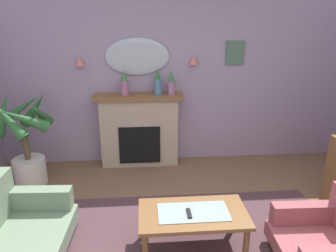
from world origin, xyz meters
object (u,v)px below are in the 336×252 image
object	(u,v)px
mantel_vase_left	(158,83)
wall_sconce_left	(79,61)
coffee_table	(193,217)
armchair_by_coffee_table	(331,240)
mantel_vase_centre	(124,84)
tv_remote	(189,214)
wall_sconce_right	(194,60)
fireplace	(139,131)
mantel_vase_right	(171,84)
potted_plant_corner_palm	(25,139)
framed_picture	(235,53)
wall_mirror	(137,57)

from	to	relation	value
mantel_vase_left	wall_sconce_left	xyz separation A→B (m)	(-1.15, 0.12, 0.32)
coffee_table	armchair_by_coffee_table	world-z (taller)	armchair_by_coffee_table
mantel_vase_centre	tv_remote	size ratio (longest dim) A/B	2.37
wall_sconce_right	coffee_table	bearing A→B (deg)	-98.08
fireplace	coffee_table	distance (m)	2.15
fireplace	mantel_vase_right	distance (m)	0.90
wall_sconce_left	mantel_vase_centre	bearing A→B (deg)	-10.46
potted_plant_corner_palm	wall_sconce_left	bearing A→B (deg)	40.89
wall_sconce_left	wall_sconce_right	bearing A→B (deg)	0.00
wall_sconce_right	coffee_table	size ratio (longest dim) A/B	0.13
fireplace	wall_sconce_left	xyz separation A→B (m)	(-0.85, 0.09, 1.09)
tv_remote	wall_sconce_left	bearing A→B (deg)	121.56
wall_sconce_right	framed_picture	size ratio (longest dim) A/B	0.39
mantel_vase_right	wall_sconce_right	bearing A→B (deg)	18.92
coffee_table	tv_remote	size ratio (longest dim) A/B	6.88
wall_mirror	wall_sconce_left	bearing A→B (deg)	-176.63
wall_sconce_left	mantel_vase_left	bearing A→B (deg)	-5.96
mantel_vase_right	wall_sconce_left	size ratio (longest dim) A/B	2.55
mantel_vase_centre	mantel_vase_left	bearing A→B (deg)	-0.00
fireplace	mantel_vase_left	xyz separation A→B (m)	(0.30, -0.03, 0.77)
wall_sconce_right	coffee_table	distance (m)	2.53
coffee_table	fireplace	bearing A→B (deg)	104.74
armchair_by_coffee_table	wall_mirror	bearing A→B (deg)	125.35
wall_sconce_left	potted_plant_corner_palm	bearing A→B (deg)	-139.11
fireplace	coffee_table	bearing A→B (deg)	-75.26
mantel_vase_right	armchair_by_coffee_table	xyz separation A→B (m)	(1.31, -2.39, -1.02)
wall_sconce_right	mantel_vase_centre	bearing A→B (deg)	-173.48
mantel_vase_left	framed_picture	distance (m)	1.28
mantel_vase_centre	wall_sconce_right	xyz separation A→B (m)	(1.05, 0.12, 0.33)
mantel_vase_right	coffee_table	world-z (taller)	mantel_vase_right
tv_remote	armchair_by_coffee_table	size ratio (longest dim) A/B	0.19
wall_sconce_left	armchair_by_coffee_table	world-z (taller)	wall_sconce_left
mantel_vase_centre	coffee_table	size ratio (longest dim) A/B	0.34
mantel_vase_right	tv_remote	size ratio (longest dim) A/B	2.23
mantel_vase_centre	framed_picture	size ratio (longest dim) A/B	1.05
armchair_by_coffee_table	potted_plant_corner_palm	distance (m)	3.89
mantel_vase_right	tv_remote	distance (m)	2.25
fireplace	mantel_vase_centre	bearing A→B (deg)	-171.94
mantel_vase_left	potted_plant_corner_palm	bearing A→B (deg)	-165.02
mantel_vase_right	wall_mirror	distance (m)	0.65
mantel_vase_left	tv_remote	xyz separation A→B (m)	(0.20, -2.07, -0.88)
fireplace	armchair_by_coffee_table	world-z (taller)	fireplace
mantel_vase_right	framed_picture	size ratio (longest dim) A/B	0.99
tv_remote	potted_plant_corner_palm	world-z (taller)	potted_plant_corner_palm
wall_mirror	fireplace	bearing A→B (deg)	-90.00
mantel_vase_centre	potted_plant_corner_palm	size ratio (longest dim) A/B	0.28
coffee_table	armchair_by_coffee_table	distance (m)	1.32
mantel_vase_centre	wall_mirror	world-z (taller)	wall_mirror
armchair_by_coffee_table	potted_plant_corner_palm	bearing A→B (deg)	150.79
wall_mirror	coffee_table	bearing A→B (deg)	-76.17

